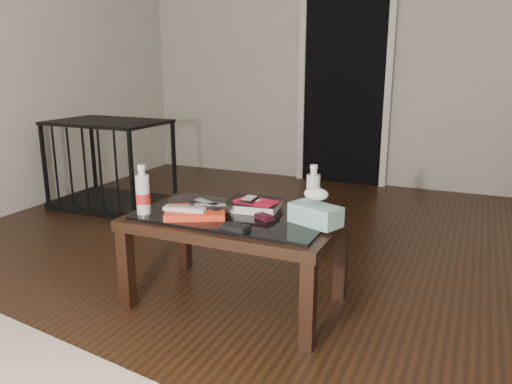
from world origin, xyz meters
TOP-DOWN VIEW (x-y plane):
  - ground at (0.00, 0.00)m, footprint 5.00×5.00m
  - doorway at (-0.40, 2.47)m, footprint 0.90×0.08m
  - coffee_table at (-0.20, -0.29)m, footprint 1.00×0.60m
  - pet_crate at (-1.90, 0.83)m, footprint 0.92×0.62m
  - magazines at (-0.37, -0.38)m, footprint 0.35×0.32m
  - remote_silver at (-0.40, -0.43)m, footprint 0.21×0.08m
  - remote_black_front at (-0.31, -0.34)m, footprint 0.20×0.12m
  - remote_black_back at (-0.34, -0.31)m, footprint 0.20×0.12m
  - textbook at (-0.15, -0.18)m, footprint 0.27×0.23m
  - dvd_mailers at (-0.14, -0.19)m, footprint 0.22×0.18m
  - ipod at (-0.17, -0.21)m, footprint 0.07×0.11m
  - flip_phone at (-0.05, -0.31)m, footprint 0.10×0.08m
  - wallet at (-0.10, -0.49)m, footprint 0.13×0.08m
  - water_bottle_left at (-0.61, -0.46)m, footprint 0.08×0.08m
  - water_bottle_right at (0.13, -0.13)m, footprint 0.07×0.07m
  - tissue_box at (0.19, -0.28)m, footprint 0.26×0.20m

SIDE VIEW (x-z plane):
  - ground at x=0.00m, z-range 0.00..0.00m
  - pet_crate at x=-1.90m, z-range -0.12..0.59m
  - coffee_table at x=-0.20m, z-range 0.17..0.63m
  - wallet at x=-0.10m, z-range 0.46..0.48m
  - flip_phone at x=-0.05m, z-range 0.46..0.48m
  - magazines at x=-0.37m, z-range 0.46..0.49m
  - textbook at x=-0.15m, z-range 0.46..0.51m
  - remote_silver at x=-0.40m, z-range 0.49..0.51m
  - remote_black_front at x=-0.31m, z-range 0.49..0.51m
  - remote_black_back at x=-0.34m, z-range 0.49..0.51m
  - tissue_box at x=0.19m, z-range 0.46..0.55m
  - dvd_mailers at x=-0.14m, z-range 0.51..0.51m
  - ipod at x=-0.17m, z-range 0.51..0.53m
  - water_bottle_left at x=-0.61m, z-range 0.46..0.70m
  - water_bottle_right at x=0.13m, z-range 0.46..0.70m
  - doorway at x=-0.40m, z-range -0.01..2.06m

